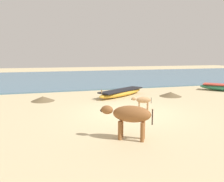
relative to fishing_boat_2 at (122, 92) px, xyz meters
name	(u,v)px	position (x,y,z in m)	size (l,w,h in m)	color
ground	(130,113)	(-1.04, -3.95, -0.22)	(80.00, 80.00, 0.00)	#CCB789
sea_water	(75,77)	(-1.04, 12.69, -0.18)	(60.00, 20.00, 0.08)	slate
fishing_boat_2	(122,92)	(0.00, 0.00, 0.00)	(3.76, 2.85, 0.60)	gold
cow_adult_brown	(130,115)	(-2.21, -6.91, 0.51)	(1.46, 1.06, 1.02)	brown
calf_near_tan	(143,100)	(-0.25, -3.59, 0.21)	(0.90, 0.47, 0.60)	tan
debris_pile_0	(43,99)	(-4.63, -0.16, -0.10)	(1.27, 1.27, 0.26)	brown
debris_pile_1	(171,94)	(2.84, -0.94, -0.09)	(1.34, 1.34, 0.26)	brown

